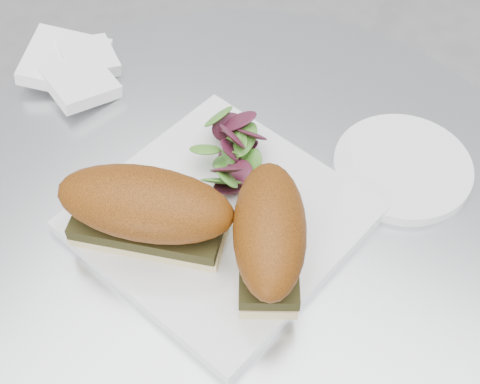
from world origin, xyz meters
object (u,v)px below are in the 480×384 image
at_px(plate, 220,219).
at_px(sandwich_right, 269,234).
at_px(saucer, 402,167).
at_px(sandwich_left, 146,209).

height_order(plate, sandwich_right, sandwich_right).
xyz_separation_m(sandwich_right, saucer, (0.06, 0.19, -0.05)).
xyz_separation_m(plate, saucer, (0.13, 0.16, -0.00)).
bearing_deg(plate, saucer, 50.97).
bearing_deg(plate, sandwich_right, -16.96).
relative_size(sandwich_left, saucer, 1.25).
bearing_deg(sandwich_right, saucer, 130.22).
distance_m(plate, sandwich_left, 0.09).
height_order(sandwich_left, saucer, sandwich_left).
bearing_deg(saucer, sandwich_right, -109.24).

